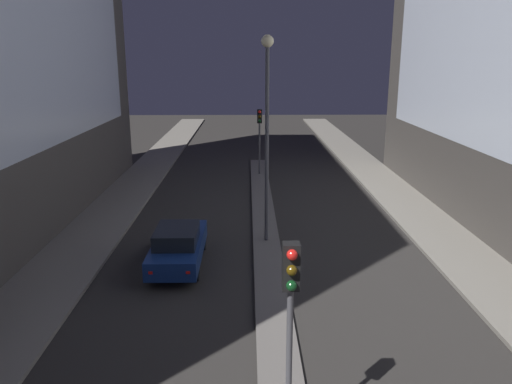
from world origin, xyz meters
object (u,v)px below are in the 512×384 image
(street_lamp, at_px, (267,109))
(car_left_lane, at_px, (178,245))
(traffic_light_mid, at_px, (260,127))
(traffic_light_near, at_px, (290,301))

(street_lamp, distance_m, car_left_lane, 6.43)
(car_left_lane, bearing_deg, traffic_light_mid, 77.06)
(traffic_light_near, height_order, car_left_lane, traffic_light_near)
(traffic_light_mid, relative_size, car_left_lane, 0.91)
(street_lamp, bearing_deg, traffic_light_near, -90.00)
(street_lamp, xyz_separation_m, car_left_lane, (-3.45, -2.32, -4.90))
(traffic_light_mid, height_order, street_lamp, street_lamp)
(traffic_light_near, xyz_separation_m, car_left_lane, (-3.45, 9.41, -2.51))
(traffic_light_mid, distance_m, car_left_lane, 15.60)
(traffic_light_mid, xyz_separation_m, car_left_lane, (-3.45, -15.01, -2.51))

